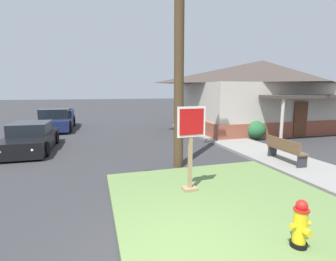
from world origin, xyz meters
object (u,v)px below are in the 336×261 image
(fire_hydrant, at_px, (300,225))
(street_bench, at_px, (285,149))
(utility_pole, at_px, (179,21))
(manhole_cover, at_px, (150,173))
(stop_sign, at_px, (191,150))
(parked_sedan_black, at_px, (31,138))
(pickup_truck_navy, at_px, (56,121))

(fire_hydrant, distance_m, street_bench, 5.39)
(utility_pole, bearing_deg, street_bench, -13.48)
(manhole_cover, relative_size, street_bench, 0.40)
(fire_hydrant, relative_size, stop_sign, 0.37)
(street_bench, relative_size, utility_pole, 0.18)
(stop_sign, distance_m, parked_sedan_black, 8.39)
(fire_hydrant, relative_size, street_bench, 0.48)
(manhole_cover, bearing_deg, fire_hydrant, -71.49)
(parked_sedan_black, distance_m, utility_pole, 8.31)
(fire_hydrant, relative_size, manhole_cover, 1.19)
(fire_hydrant, height_order, street_bench, street_bench)
(stop_sign, relative_size, pickup_truck_navy, 0.43)
(stop_sign, bearing_deg, pickup_truck_navy, 110.67)
(stop_sign, bearing_deg, utility_pole, 78.45)
(utility_pole, bearing_deg, manhole_cover, -157.14)
(fire_hydrant, bearing_deg, stop_sign, 107.53)
(stop_sign, relative_size, street_bench, 1.28)
(manhole_cover, height_order, pickup_truck_navy, pickup_truck_navy)
(parked_sedan_black, xyz_separation_m, pickup_truck_navy, (0.29, 6.21, 0.07))
(stop_sign, relative_size, manhole_cover, 3.17)
(manhole_cover, bearing_deg, parked_sedan_black, 133.08)
(fire_hydrant, distance_m, utility_pole, 6.79)
(stop_sign, bearing_deg, manhole_cover, 109.97)
(fire_hydrant, relative_size, parked_sedan_black, 0.19)
(stop_sign, relative_size, utility_pole, 0.23)
(fire_hydrant, bearing_deg, street_bench, 50.98)
(stop_sign, xyz_separation_m, manhole_cover, (-0.67, 1.85, -1.18))
(parked_sedan_black, height_order, street_bench, parked_sedan_black)
(manhole_cover, distance_m, street_bench, 4.99)
(parked_sedan_black, xyz_separation_m, utility_pole, (5.60, -4.28, 4.40))
(stop_sign, relative_size, parked_sedan_black, 0.50)
(street_bench, height_order, utility_pole, utility_pole)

